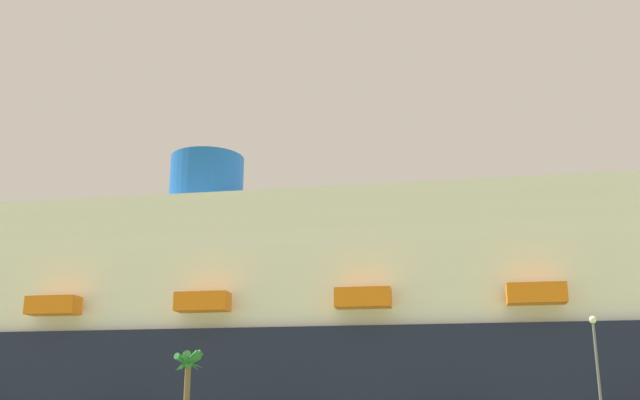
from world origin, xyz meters
TOP-DOWN VIEW (x-y plane):
  - cruise_ship at (-1.93, 58.70)m, footprint 248.21×46.90m
  - palm_tree at (-16.53, 7.98)m, footprint 3.23×3.39m
  - street_lamp at (21.30, -6.95)m, footprint 0.56×0.56m

SIDE VIEW (x-z plane):
  - street_lamp at x=21.30m, z-range 1.28..10.54m
  - palm_tree at x=-16.53m, z-range 2.30..10.77m
  - cruise_ship at x=-1.93m, z-range -13.86..43.45m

